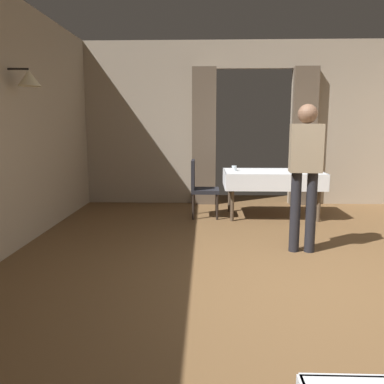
# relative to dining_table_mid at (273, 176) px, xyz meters

# --- Properties ---
(ground) EXTENTS (10.08, 10.08, 0.00)m
(ground) POSITION_rel_dining_table_mid_xyz_m (-0.20, -3.03, -0.66)
(ground) COLOR brown
(wall_back) EXTENTS (6.40, 0.27, 3.00)m
(wall_back) POSITION_rel_dining_table_mid_xyz_m (-0.20, 1.15, 0.85)
(wall_back) COLOR gray
(wall_back) RESTS_ON ground
(dining_table_mid) EXTENTS (1.57, 0.92, 0.75)m
(dining_table_mid) POSITION_rel_dining_table_mid_xyz_m (0.00, 0.00, 0.00)
(dining_table_mid) COLOR #4C3D2D
(dining_table_mid) RESTS_ON ground
(chair_mid_left) EXTENTS (0.44, 0.44, 0.93)m
(chair_mid_left) POSITION_rel_dining_table_mid_xyz_m (-1.17, -0.07, -0.15)
(chair_mid_left) COLOR black
(chair_mid_left) RESTS_ON ground
(glass_mid_a) EXTENTS (0.06, 0.06, 0.09)m
(glass_mid_a) POSITION_rel_dining_table_mid_xyz_m (0.41, 0.26, 0.13)
(glass_mid_a) COLOR silver
(glass_mid_a) RESTS_ON dining_table_mid
(glass_mid_b) EXTENTS (0.08, 0.08, 0.08)m
(glass_mid_b) POSITION_rel_dining_table_mid_xyz_m (-0.62, 0.03, 0.13)
(glass_mid_b) COLOR silver
(glass_mid_b) RESTS_ON dining_table_mid
(person_waiter_by_doorway) EXTENTS (0.38, 0.25, 1.72)m
(person_waiter_by_doorway) POSITION_rel_dining_table_mid_xyz_m (0.06, -1.84, 0.36)
(person_waiter_by_doorway) COLOR black
(person_waiter_by_doorway) RESTS_ON ground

